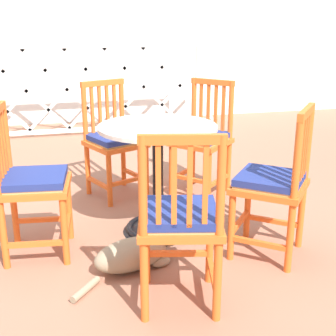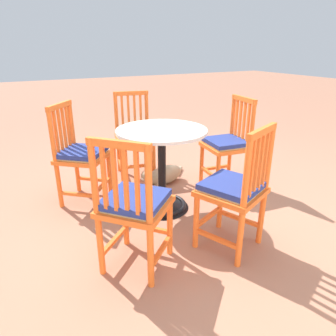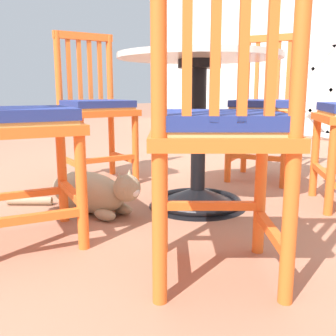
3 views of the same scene
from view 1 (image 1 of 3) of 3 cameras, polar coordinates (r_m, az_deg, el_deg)
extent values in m
plane|color=#A36B51|center=(3.11, -2.91, -8.22)|extent=(24.00, 24.00, 0.00)
cube|color=white|center=(6.54, -10.07, 17.98)|extent=(10.00, 0.20, 2.80)
cylinder|color=white|center=(6.01, 3.65, 10.22)|extent=(0.06, 0.06, 1.13)
cube|color=white|center=(5.83, -9.74, 4.73)|extent=(2.81, 0.04, 0.05)
cube|color=white|center=(5.69, -10.29, 14.63)|extent=(2.81, 0.04, 0.05)
cube|color=white|center=(5.73, -17.10, 9.09)|extent=(1.02, 0.02, 1.02)
cube|color=white|center=(5.73, -12.37, 9.46)|extent=(1.02, 0.02, 1.02)
cube|color=white|center=(5.76, -7.66, 9.76)|extent=(1.02, 0.02, 1.02)
cube|color=white|center=(5.84, -3.03, 9.99)|extent=(1.02, 0.02, 1.02)
cube|color=white|center=(5.94, 1.47, 10.16)|extent=(1.02, 0.02, 1.02)
cube|color=white|center=(5.73, -17.10, 9.09)|extent=(1.02, 0.02, 1.02)
cube|color=white|center=(5.73, -12.37, 9.46)|extent=(1.02, 0.02, 1.02)
cube|color=white|center=(5.76, -7.66, 9.76)|extent=(1.02, 0.02, 1.02)
cube|color=white|center=(5.84, -3.03, 9.99)|extent=(1.02, 0.02, 1.02)
cube|color=white|center=(5.94, 1.47, 10.16)|extent=(1.02, 0.02, 1.02)
cone|color=black|center=(3.14, -1.21, -6.89)|extent=(0.48, 0.48, 0.10)
torus|color=black|center=(3.15, -1.20, -7.30)|extent=(0.44, 0.44, 0.04)
cylinder|color=black|center=(3.02, -1.25, -1.33)|extent=(0.07, 0.07, 0.66)
cylinder|color=black|center=(2.93, -1.29, 4.43)|extent=(0.20, 0.20, 0.04)
cylinder|color=silver|center=(2.93, -1.29, 5.05)|extent=(0.76, 0.76, 0.02)
cylinder|color=orange|center=(3.54, 5.05, -1.02)|extent=(0.04, 0.04, 0.45)
cylinder|color=orange|center=(3.70, 0.43, -0.08)|extent=(0.04, 0.04, 0.45)
cylinder|color=orange|center=(3.76, 7.63, 3.71)|extent=(0.04, 0.04, 0.91)
cylinder|color=orange|center=(3.92, 3.15, 4.41)|extent=(0.04, 0.04, 0.91)
cube|color=orange|center=(3.71, 6.28, -1.55)|extent=(0.27, 0.25, 0.03)
cube|color=orange|center=(3.86, 1.80, -0.63)|extent=(0.27, 0.25, 0.03)
cube|color=orange|center=(3.63, 2.68, -1.36)|extent=(0.25, 0.27, 0.03)
cube|color=orange|center=(3.70, 4.09, 3.20)|extent=(0.57, 0.57, 0.04)
cube|color=tan|center=(3.69, 4.09, 3.53)|extent=(0.49, 0.49, 0.02)
cube|color=orange|center=(3.74, 6.83, 7.20)|extent=(0.03, 0.03, 0.39)
cube|color=orange|center=(3.77, 5.90, 7.32)|extent=(0.03, 0.03, 0.39)
cube|color=orange|center=(3.80, 4.99, 7.43)|extent=(0.03, 0.03, 0.39)
cube|color=orange|center=(3.84, 4.09, 7.55)|extent=(0.03, 0.03, 0.39)
cube|color=orange|center=(3.75, 5.54, 10.53)|extent=(0.28, 0.30, 0.04)
cube|color=navy|center=(3.68, 4.10, 3.99)|extent=(0.51, 0.51, 0.04)
cylinder|color=orange|center=(3.67, -2.70, -0.24)|extent=(0.04, 0.04, 0.45)
cylinder|color=orange|center=(3.50, -7.26, -1.30)|extent=(0.04, 0.04, 0.45)
cylinder|color=orange|center=(3.88, -5.64, 4.24)|extent=(0.04, 0.04, 0.91)
cylinder|color=orange|center=(3.72, -10.08, 3.43)|extent=(0.04, 0.04, 0.91)
cube|color=orange|center=(3.83, -4.14, -0.81)|extent=(0.16, 0.32, 0.03)
cube|color=orange|center=(3.67, -8.56, -1.85)|extent=(0.16, 0.32, 0.03)
cube|color=orange|center=(3.60, -4.90, -1.58)|extent=(0.32, 0.16, 0.03)
cube|color=orange|center=(3.66, -6.46, 2.99)|extent=(0.53, 0.53, 0.04)
cube|color=tan|center=(3.66, -6.47, 3.33)|extent=(0.46, 0.46, 0.02)
cube|color=orange|center=(3.80, -6.62, 7.38)|extent=(0.03, 0.03, 0.39)
cube|color=orange|center=(3.77, -7.51, 7.25)|extent=(0.03, 0.03, 0.39)
cube|color=orange|center=(3.73, -8.41, 7.11)|extent=(0.03, 0.03, 0.39)
cube|color=orange|center=(3.70, -9.33, 6.97)|extent=(0.03, 0.03, 0.39)
cube|color=orange|center=(3.72, -8.10, 10.36)|extent=(0.36, 0.18, 0.04)
cube|color=navy|center=(3.65, -6.49, 3.78)|extent=(0.47, 0.47, 0.04)
cylinder|color=orange|center=(3.04, -12.16, -4.62)|extent=(0.04, 0.04, 0.45)
cylinder|color=orange|center=(2.73, -12.66, -7.34)|extent=(0.04, 0.04, 0.45)
cylinder|color=orange|center=(3.01, -18.90, -0.76)|extent=(0.04, 0.04, 0.91)
cube|color=orange|center=(3.09, -15.21, -6.17)|extent=(0.34, 0.07, 0.03)
cube|color=orange|center=(2.79, -16.06, -9.01)|extent=(0.34, 0.07, 0.03)
cube|color=orange|center=(2.91, -12.32, -6.90)|extent=(0.07, 0.34, 0.03)
cube|color=orange|center=(2.83, -16.10, -2.16)|extent=(0.44, 0.44, 0.04)
cube|color=tan|center=(2.82, -16.14, -1.74)|extent=(0.39, 0.39, 0.02)
cube|color=orange|center=(2.89, -19.59, 3.05)|extent=(0.02, 0.03, 0.39)
cube|color=orange|center=(2.82, -19.86, 2.69)|extent=(0.02, 0.03, 0.39)
cube|color=navy|center=(2.81, -16.19, -1.17)|extent=(0.40, 0.40, 0.04)
cylinder|color=orange|center=(2.49, -2.71, -9.42)|extent=(0.04, 0.04, 0.45)
cylinder|color=orange|center=(2.51, 5.19, -9.33)|extent=(0.04, 0.04, 0.45)
cylinder|color=orange|center=(2.09, -3.04, -8.12)|extent=(0.04, 0.04, 0.91)
cylinder|color=orange|center=(2.10, 6.35, -8.00)|extent=(0.04, 0.04, 0.91)
cube|color=orange|center=(2.39, -2.78, -13.11)|extent=(0.10, 0.34, 0.03)
cube|color=orange|center=(2.40, 5.57, -12.99)|extent=(0.10, 0.34, 0.03)
cube|color=orange|center=(2.52, 1.24, -10.51)|extent=(0.34, 0.10, 0.03)
cube|color=orange|center=(2.25, 1.46, -6.71)|extent=(0.48, 0.48, 0.04)
cube|color=tan|center=(2.24, 1.47, -6.20)|extent=(0.42, 0.42, 0.02)
cube|color=orange|center=(2.00, -1.20, -2.31)|extent=(0.03, 0.02, 0.39)
cube|color=orange|center=(2.00, 0.76, -2.29)|extent=(0.03, 0.02, 0.39)
cube|color=orange|center=(2.00, 2.70, -2.28)|extent=(0.03, 0.02, 0.39)
cube|color=orange|center=(2.01, 4.64, -2.26)|extent=(0.03, 0.02, 0.39)
cube|color=orange|center=(1.94, 1.79, 3.55)|extent=(0.38, 0.12, 0.04)
cube|color=navy|center=(2.23, 1.47, -5.50)|extent=(0.43, 0.43, 0.04)
cylinder|color=orange|center=(2.74, 7.85, -6.92)|extent=(0.04, 0.04, 0.45)
cylinder|color=orange|center=(3.04, 9.81, -4.44)|extent=(0.04, 0.04, 0.45)
cylinder|color=orange|center=(2.58, 15.27, -3.48)|extent=(0.04, 0.04, 0.91)
cylinder|color=orange|center=(2.90, 16.52, -1.22)|extent=(0.04, 0.04, 0.91)
cube|color=orange|center=(2.74, 11.20, -9.11)|extent=(0.28, 0.24, 0.03)
cube|color=orange|center=(3.04, 12.82, -6.40)|extent=(0.28, 0.24, 0.03)
cube|color=orange|center=(2.91, 8.83, -6.61)|extent=(0.24, 0.28, 0.03)
cube|color=orange|center=(2.78, 12.45, -2.24)|extent=(0.56, 0.56, 0.04)
cube|color=tan|center=(2.77, 12.48, -1.81)|extent=(0.49, 0.49, 0.02)
cube|color=orange|center=(2.58, 15.96, 1.70)|extent=(0.03, 0.03, 0.39)
cube|color=orange|center=(2.64, 16.21, 2.07)|extent=(0.03, 0.03, 0.39)
cube|color=orange|center=(2.71, 16.46, 2.42)|extent=(0.03, 0.03, 0.39)
cube|color=orange|center=(2.77, 16.69, 2.75)|extent=(0.03, 0.03, 0.39)
cube|color=orange|center=(2.63, 16.74, 6.65)|extent=(0.27, 0.31, 0.04)
cube|color=navy|center=(2.76, 12.52, -1.23)|extent=(0.51, 0.51, 0.04)
ellipsoid|color=#9E896B|center=(2.67, -4.61, -10.61)|extent=(0.48, 0.31, 0.19)
ellipsoid|color=silver|center=(2.72, -2.65, -10.33)|extent=(0.21, 0.19, 0.14)
sphere|color=#9E896B|center=(2.75, 0.15, -8.42)|extent=(0.12, 0.12, 0.12)
ellipsoid|color=silver|center=(2.77, 0.92, -8.46)|extent=(0.06, 0.06, 0.04)
cone|color=#9E896B|center=(2.74, -0.40, -7.21)|extent=(0.04, 0.04, 0.04)
cone|color=#9E896B|center=(2.69, 0.26, -7.71)|extent=(0.04, 0.04, 0.04)
ellipsoid|color=#9E896B|center=(2.81, -1.94, -10.58)|extent=(0.13, 0.08, 0.05)
ellipsoid|color=#9E896B|center=(2.73, -0.86, -11.56)|extent=(0.13, 0.08, 0.05)
cylinder|color=#9E896B|center=(2.54, -10.16, -14.52)|extent=(0.17, 0.19, 0.04)
camera|label=2|loc=(5.29, 5.28, 17.94)|focal=32.94mm
camera|label=3|loc=(2.61, 37.23, -3.75)|focal=42.18mm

